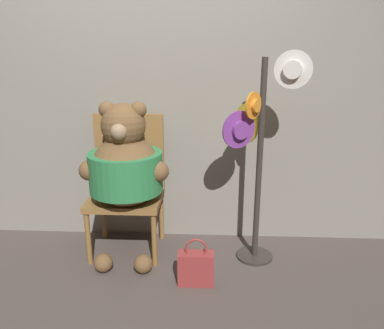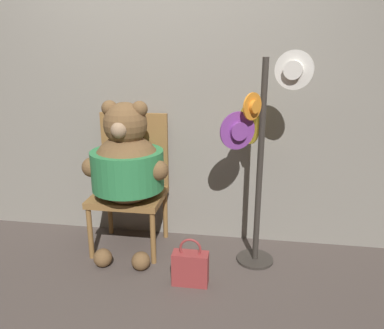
# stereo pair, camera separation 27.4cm
# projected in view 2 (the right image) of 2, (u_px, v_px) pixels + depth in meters

# --- Properties ---
(ground_plane) EXTENTS (14.00, 14.00, 0.00)m
(ground_plane) POSITION_uv_depth(u_px,v_px,m) (145.00, 273.00, 2.73)
(ground_plane) COLOR #4C423D
(wall_back) EXTENTS (8.00, 0.10, 2.35)m
(wall_back) POSITION_uv_depth(u_px,v_px,m) (163.00, 100.00, 3.05)
(wall_back) COLOR gray
(wall_back) RESTS_ON ground_plane
(chair) EXTENTS (0.56, 0.48, 1.08)m
(chair) POSITION_uv_depth(u_px,v_px,m) (131.00, 179.00, 3.03)
(chair) COLOR olive
(chair) RESTS_ON ground_plane
(teddy_bear) EXTENTS (0.66, 0.58, 1.22)m
(teddy_bear) POSITION_uv_depth(u_px,v_px,m) (127.00, 165.00, 2.81)
(teddy_bear) COLOR brown
(teddy_bear) RESTS_ON ground_plane
(hat_display_rack) EXTENTS (0.58, 0.46, 1.56)m
(hat_display_rack) POSITION_uv_depth(u_px,v_px,m) (258.00, 147.00, 2.64)
(hat_display_rack) COLOR #332D28
(hat_display_rack) RESTS_ON ground_plane
(handbag_on_ground) EXTENTS (0.25, 0.11, 0.35)m
(handbag_on_ground) POSITION_uv_depth(u_px,v_px,m) (190.00, 267.00, 2.57)
(handbag_on_ground) COLOR maroon
(handbag_on_ground) RESTS_ON ground_plane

